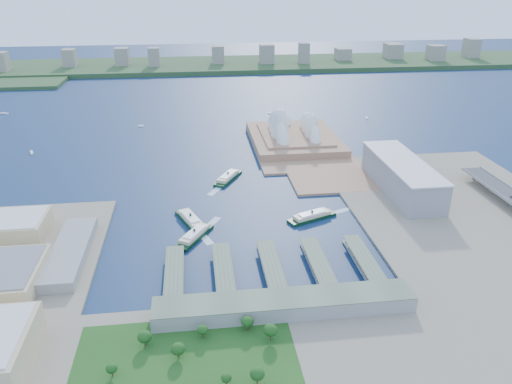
{
  "coord_description": "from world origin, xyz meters",
  "views": [
    {
      "loc": [
        -46.38,
        -443.52,
        241.15
      ],
      "look_at": [
        17.79,
        60.45,
        18.0
      ],
      "focal_mm": 35.0,
      "sensor_mm": 36.0,
      "label": 1
    }
  ],
  "objects": [
    {
      "name": "ground",
      "position": [
        0.0,
        0.0,
        0.0
      ],
      "size": [
        3000.0,
        3000.0,
        0.0
      ],
      "primitive_type": "plane",
      "color": "#0D2240",
      "rests_on": "ground"
    },
    {
      "name": "east_land",
      "position": [
        240.0,
        -50.0,
        1.5
      ],
      "size": [
        240.0,
        500.0,
        3.0
      ],
      "primitive_type": "cube",
      "color": "gray",
      "rests_on": "ground"
    },
    {
      "name": "peninsula",
      "position": [
        107.5,
        260.0,
        1.5
      ],
      "size": [
        135.0,
        220.0,
        3.0
      ],
      "primitive_type": "cube",
      "color": "#977053",
      "rests_on": "ground"
    },
    {
      "name": "far_shore",
      "position": [
        0.0,
        980.0,
        6.0
      ],
      "size": [
        2200.0,
        260.0,
        12.0
      ],
      "primitive_type": "cube",
      "color": "#2D4926",
      "rests_on": "ground"
    },
    {
      "name": "opera_house",
      "position": [
        105.0,
        280.0,
        32.0
      ],
      "size": [
        134.0,
        180.0,
        58.0
      ],
      "primitive_type": null,
      "color": "white",
      "rests_on": "peninsula"
    },
    {
      "name": "toaster_building",
      "position": [
        195.0,
        80.0,
        20.5
      ],
      "size": [
        45.0,
        155.0,
        35.0
      ],
      "primitive_type": "cube",
      "color": "gray",
      "rests_on": "east_land"
    },
    {
      "name": "ferry_wharves",
      "position": [
        14.0,
        -75.0,
        4.65
      ],
      "size": [
        184.0,
        90.0,
        9.3
      ],
      "primitive_type": null,
      "color": "#53634B",
      "rests_on": "ground"
    },
    {
      "name": "terminal_building",
      "position": [
        15.0,
        -135.0,
        9.0
      ],
      "size": [
        200.0,
        28.0,
        12.0
      ],
      "primitive_type": "cube",
      "color": "gray",
      "rests_on": "south_land"
    },
    {
      "name": "park",
      "position": [
        -60.0,
        -190.0,
        11.0
      ],
      "size": [
        150.0,
        110.0,
        16.0
      ],
      "primitive_type": null,
      "color": "#194714",
      "rests_on": "south_land"
    },
    {
      "name": "far_skyline",
      "position": [
        0.0,
        960.0,
        39.5
      ],
      "size": [
        1900.0,
        140.0,
        55.0
      ],
      "primitive_type": null,
      "color": "gray",
      "rests_on": "far_shore"
    },
    {
      "name": "ferry_a",
      "position": [
        -55.55,
        30.03,
        5.39
      ],
      "size": [
        34.09,
        58.43,
        10.78
      ],
      "primitive_type": null,
      "rotation": [
        0.0,
        0.0,
        0.37
      ],
      "color": "black",
      "rests_on": "ground"
    },
    {
      "name": "ferry_b",
      "position": [
        -7.39,
        144.3,
        5.37
      ],
      "size": [
        40.15,
        56.64,
        10.73
      ],
      "primitive_type": null,
      "rotation": [
        0.0,
        0.0,
        -0.51
      ],
      "color": "black",
      "rests_on": "ground"
    },
    {
      "name": "ferry_c",
      "position": [
        -51.92,
        -4.35,
        5.16
      ],
      "size": [
        39.98,
        53.93,
        10.32
      ],
      "primitive_type": null,
      "rotation": [
        0.0,
        0.0,
        2.6
      ],
      "color": "black",
      "rests_on": "ground"
    },
    {
      "name": "ferry_d",
      "position": [
        73.13,
        22.11,
        5.24
      ],
      "size": [
        56.52,
        34.4,
        10.47
      ],
      "primitive_type": null,
      "rotation": [
        0.0,
        0.0,
        1.97
      ],
      "color": "black",
      "rests_on": "ground"
    },
    {
      "name": "boat_a",
      "position": [
        -285.06,
        283.02,
        1.5
      ],
      "size": [
        8.69,
        15.97,
        3.0
      ],
      "primitive_type": null,
      "rotation": [
        0.0,
        0.0,
        0.33
      ],
      "color": "white",
      "rests_on": "ground"
    },
    {
      "name": "boat_b",
      "position": [
        -137.49,
        403.38,
        1.38
      ],
      "size": [
        10.43,
        4.32,
        2.75
      ],
      "primitive_type": null,
      "rotation": [
        0.0,
        0.0,
        1.5
      ],
      "color": "white",
      "rests_on": "ground"
    },
    {
      "name": "boat_c",
      "position": [
        263.73,
        404.24,
        1.53
      ],
      "size": [
        6.01,
        14.02,
        3.05
      ],
      "primitive_type": null,
      "rotation": [
        0.0,
        0.0,
        2.99
      ],
      "color": "white",
      "rests_on": "ground"
    },
    {
      "name": "boat_d",
      "position": [
        -398.73,
        522.19,
        1.42
      ],
      "size": [
        16.98,
        9.96,
        2.85
      ],
      "primitive_type": null,
      "rotation": [
        0.0,
        0.0,
        1.17
      ],
      "color": "white",
      "rests_on": "ground"
    },
    {
      "name": "boat_e",
      "position": [
        94.94,
        459.21,
        1.41
      ],
      "size": [
        8.25,
        11.96,
        2.82
      ],
      "primitive_type": null,
      "rotation": [
        0.0,
        0.0,
        0.44
      ],
      "color": "white",
      "rests_on": "ground"
    },
    {
      "name": "car_c",
      "position": [
        296.0,
        16.46,
        15.56
      ],
      "size": [
        1.98,
        4.88,
        1.42
      ],
      "primitive_type": "imported",
      "color": "slate",
      "rests_on": "expressway"
    }
  ]
}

